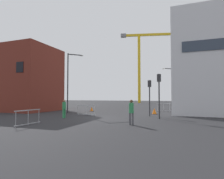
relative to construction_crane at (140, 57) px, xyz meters
name	(u,v)px	position (x,y,z in m)	size (l,w,h in m)	color
ground	(99,118)	(4.76, -44.66, -15.40)	(160.00, 160.00, 0.00)	#28282B
brick_building	(27,79)	(-8.62, -39.94, -10.90)	(7.85, 7.09, 9.01)	maroon
construction_crane	(140,57)	(0.00, 0.00, 0.00)	(16.83, 4.98, 23.33)	gold
streetlamp_tall	(70,78)	(-0.83, -40.93, -11.02)	(1.59, 1.33, 7.40)	#232326
streetlamp_short	(171,85)	(10.84, -31.39, -11.60)	(1.48, 1.03, 6.37)	#2D2D30
traffic_light_crosswalk	(149,92)	(9.03, -41.34, -12.90)	(0.38, 0.36, 3.71)	#2D2D30
traffic_light_far	(159,89)	(10.21, -43.46, -12.68)	(0.36, 0.38, 4.06)	#2D2D30
pedestrian_walking	(64,107)	(1.70, -45.77, -14.41)	(0.34, 0.34, 1.71)	#2D844C
pedestrian_waiting	(131,110)	(8.69, -47.82, -14.36)	(0.34, 0.34, 1.78)	#4C4C51
safety_barrier_left_run	(28,117)	(1.94, -50.40, -14.84)	(0.08, 2.32, 1.08)	gray
safety_barrier_right_run	(163,107)	(9.86, -33.97, -14.84)	(1.83, 0.15, 1.08)	#B2B5BA
safety_barrier_rear	(86,110)	(2.44, -42.81, -14.84)	(2.32, 0.21, 1.08)	#9EA0A5
traffic_cone_by_barrier	(154,111)	(9.20, -38.84, -15.08)	(0.67, 0.67, 0.68)	black
traffic_cone_orange	(92,109)	(0.49, -37.45, -15.11)	(0.62, 0.62, 0.62)	black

